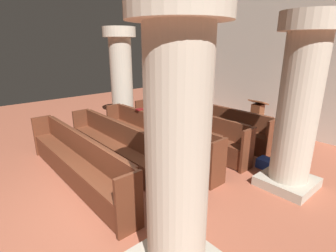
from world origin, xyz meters
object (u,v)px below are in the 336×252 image
(pillar_aisle_side, at_px, (299,103))
(pillar_far_side, at_px, (121,76))
(pew_row_0, at_px, (209,120))
(pew_row_2, at_px, (155,136))
(hymn_book, at_px, (140,109))
(kneeler_box_blue, at_px, (267,164))
(pew_row_1, at_px, (185,127))
(pillar_aisle_rear, at_px, (178,144))
(pew_row_4, at_px, (76,158))
(lectern, at_px, (256,121))
(pew_row_3, at_px, (120,146))

(pillar_aisle_side, relative_size, pillar_far_side, 1.00)
(pew_row_0, distance_m, pew_row_2, 1.95)
(pew_row_2, bearing_deg, hymn_book, 168.03)
(kneeler_box_blue, bearing_deg, pillar_far_side, -172.87)
(pew_row_1, xyz_separation_m, pillar_aisle_rear, (2.76, -2.86, 1.11))
(pew_row_4, height_order, lectern, lectern)
(pillar_aisle_rear, bearing_deg, pew_row_1, 133.99)
(pew_row_2, bearing_deg, pew_row_1, 90.00)
(pew_row_4, xyz_separation_m, pillar_far_side, (-2.71, 2.74, 1.11))
(hymn_book, bearing_deg, pillar_far_side, 161.80)
(kneeler_box_blue, bearing_deg, pew_row_4, -122.66)
(pew_row_1, relative_size, pew_row_4, 1.00)
(lectern, relative_size, hymn_book, 5.68)
(pew_row_0, relative_size, pillar_far_side, 1.25)
(lectern, bearing_deg, pew_row_4, -99.28)
(pew_row_2, relative_size, pew_row_3, 1.00)
(pillar_aisle_rear, height_order, kneeler_box_blue, pillar_aisle_rear)
(pillar_far_side, xyz_separation_m, lectern, (3.54, 2.31, -1.16))
(pillar_aisle_side, relative_size, kneeler_box_blue, 7.75)
(pillar_aisle_side, bearing_deg, lectern, 132.65)
(pillar_aisle_rear, distance_m, lectern, 5.47)
(pillar_aisle_rear, bearing_deg, pew_row_0, 125.76)
(pew_row_1, xyz_separation_m, hymn_book, (-0.89, -0.79, 0.45))
(pew_row_4, bearing_deg, hymn_book, 112.63)
(kneeler_box_blue, bearing_deg, pillar_aisle_side, -32.70)
(pew_row_0, distance_m, pew_row_1, 0.97)
(pew_row_1, bearing_deg, pew_row_0, 90.00)
(lectern, bearing_deg, kneeler_box_blue, -52.30)
(pew_row_4, height_order, pillar_aisle_side, pillar_aisle_side)
(pillar_far_side, height_order, pillar_aisle_rear, same)
(pew_row_3, bearing_deg, kneeler_box_blue, 47.87)
(pillar_aisle_side, distance_m, pillar_far_side, 5.48)
(pillar_aisle_side, height_order, kneeler_box_blue, pillar_aisle_side)
(pew_row_2, bearing_deg, kneeler_box_blue, 33.06)
(hymn_book, bearing_deg, pew_row_3, -52.54)
(pew_row_0, distance_m, lectern, 1.42)
(pew_row_4, xyz_separation_m, hymn_book, (-0.89, 2.14, 0.45))
(pew_row_3, bearing_deg, lectern, 78.55)
(pew_row_4, height_order, pillar_far_side, pillar_far_side)
(hymn_book, bearing_deg, pew_row_4, -67.37)
(pew_row_1, relative_size, hymn_book, 20.19)
(pew_row_4, height_order, pillar_aisle_rear, pillar_aisle_rear)
(pew_row_4, relative_size, pillar_far_side, 1.25)
(pew_row_0, distance_m, pillar_aisle_rear, 4.85)
(pillar_far_side, distance_m, pillar_aisle_rear, 6.09)
(pew_row_2, xyz_separation_m, pillar_aisle_side, (2.76, 1.00, 1.11))
(lectern, bearing_deg, pew_row_3, -101.45)
(pew_row_1, relative_size, pillar_aisle_side, 1.25)
(pillar_aisle_side, distance_m, kneeler_box_blue, 1.68)
(pew_row_2, bearing_deg, lectern, 75.10)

